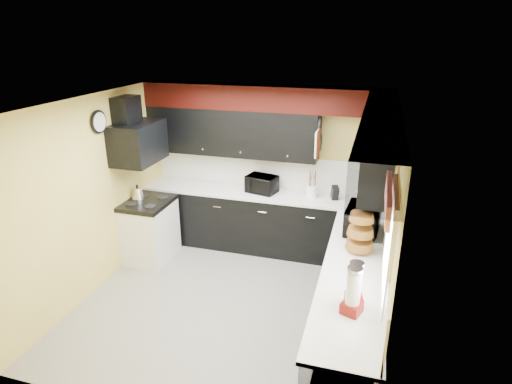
% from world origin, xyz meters
% --- Properties ---
extents(ground, '(3.60, 3.60, 0.00)m').
position_xyz_m(ground, '(0.00, 0.00, 0.00)').
color(ground, gray).
rests_on(ground, ground).
extents(wall_back, '(3.60, 0.06, 2.50)m').
position_xyz_m(wall_back, '(0.00, 1.80, 1.25)').
color(wall_back, '#E0C666').
rests_on(wall_back, ground).
extents(wall_right, '(0.06, 3.60, 2.50)m').
position_xyz_m(wall_right, '(1.80, 0.00, 1.25)').
color(wall_right, '#E0C666').
rests_on(wall_right, ground).
extents(wall_left, '(0.06, 3.60, 2.50)m').
position_xyz_m(wall_left, '(-1.80, 0.00, 1.25)').
color(wall_left, '#E0C666').
rests_on(wall_left, ground).
extents(ceiling, '(3.60, 3.60, 0.06)m').
position_xyz_m(ceiling, '(0.00, 0.00, 2.50)').
color(ceiling, white).
rests_on(ceiling, wall_back).
extents(cab_back, '(3.60, 0.60, 0.90)m').
position_xyz_m(cab_back, '(0.00, 1.50, 0.45)').
color(cab_back, black).
rests_on(cab_back, ground).
extents(cab_right, '(0.60, 3.00, 0.90)m').
position_xyz_m(cab_right, '(1.50, -0.30, 0.45)').
color(cab_right, black).
rests_on(cab_right, ground).
extents(counter_back, '(3.62, 0.64, 0.04)m').
position_xyz_m(counter_back, '(0.00, 1.50, 0.92)').
color(counter_back, white).
rests_on(counter_back, cab_back).
extents(counter_right, '(0.64, 3.02, 0.04)m').
position_xyz_m(counter_right, '(1.50, -0.30, 0.92)').
color(counter_right, white).
rests_on(counter_right, cab_right).
extents(splash_back, '(3.60, 0.02, 0.50)m').
position_xyz_m(splash_back, '(0.00, 1.79, 1.19)').
color(splash_back, white).
rests_on(splash_back, counter_back).
extents(splash_right, '(0.02, 3.60, 0.50)m').
position_xyz_m(splash_right, '(1.79, 0.00, 1.19)').
color(splash_right, white).
rests_on(splash_right, counter_right).
extents(upper_back, '(2.60, 0.35, 0.70)m').
position_xyz_m(upper_back, '(-0.50, 1.62, 1.80)').
color(upper_back, black).
rests_on(upper_back, wall_back).
extents(upper_right, '(0.35, 1.80, 0.70)m').
position_xyz_m(upper_right, '(1.62, 0.90, 1.80)').
color(upper_right, black).
rests_on(upper_right, wall_right).
extents(soffit_back, '(3.60, 0.36, 0.35)m').
position_xyz_m(soffit_back, '(0.00, 1.62, 2.33)').
color(soffit_back, black).
rests_on(soffit_back, wall_back).
extents(soffit_right, '(0.36, 3.24, 0.35)m').
position_xyz_m(soffit_right, '(1.62, -0.18, 2.33)').
color(soffit_right, black).
rests_on(soffit_right, wall_right).
extents(stove, '(0.60, 0.75, 0.86)m').
position_xyz_m(stove, '(-1.50, 0.75, 0.43)').
color(stove, white).
rests_on(stove, ground).
extents(cooktop, '(0.62, 0.77, 0.06)m').
position_xyz_m(cooktop, '(-1.50, 0.75, 0.89)').
color(cooktop, black).
rests_on(cooktop, stove).
extents(hood, '(0.50, 0.78, 0.55)m').
position_xyz_m(hood, '(-1.55, 0.75, 1.78)').
color(hood, black).
rests_on(hood, wall_left).
extents(hood_duct, '(0.24, 0.40, 0.40)m').
position_xyz_m(hood_duct, '(-1.68, 0.75, 2.20)').
color(hood_duct, black).
rests_on(hood_duct, wall_left).
extents(window, '(0.03, 0.86, 0.96)m').
position_xyz_m(window, '(1.79, -0.90, 1.55)').
color(window, white).
rests_on(window, wall_right).
extents(valance, '(0.04, 0.88, 0.20)m').
position_xyz_m(valance, '(1.73, -0.90, 1.95)').
color(valance, red).
rests_on(valance, wall_right).
extents(pan_top, '(0.03, 0.22, 0.40)m').
position_xyz_m(pan_top, '(0.82, 1.55, 2.00)').
color(pan_top, black).
rests_on(pan_top, upper_back).
extents(pan_mid, '(0.03, 0.28, 0.46)m').
position_xyz_m(pan_mid, '(0.82, 1.42, 1.75)').
color(pan_mid, black).
rests_on(pan_mid, upper_back).
extents(pan_low, '(0.03, 0.24, 0.42)m').
position_xyz_m(pan_low, '(0.82, 1.68, 1.72)').
color(pan_low, black).
rests_on(pan_low, upper_back).
extents(cut_board, '(0.03, 0.26, 0.35)m').
position_xyz_m(cut_board, '(0.83, 1.30, 1.80)').
color(cut_board, white).
rests_on(cut_board, upper_back).
extents(baskets, '(0.27, 0.27, 0.50)m').
position_xyz_m(baskets, '(1.52, 0.05, 1.18)').
color(baskets, brown).
rests_on(baskets, upper_right).
extents(clock, '(0.03, 0.30, 0.30)m').
position_xyz_m(clock, '(-1.77, 0.25, 2.15)').
color(clock, black).
rests_on(clock, wall_left).
extents(deco_plate, '(0.03, 0.24, 0.24)m').
position_xyz_m(deco_plate, '(1.77, -0.35, 2.25)').
color(deco_plate, white).
rests_on(deco_plate, wall_right).
extents(toaster_oven, '(0.51, 0.46, 0.25)m').
position_xyz_m(toaster_oven, '(0.00, 1.51, 1.07)').
color(toaster_oven, black).
rests_on(toaster_oven, counter_back).
extents(microwave, '(0.43, 0.59, 0.31)m').
position_xyz_m(microwave, '(1.52, 0.56, 1.10)').
color(microwave, black).
rests_on(microwave, counter_right).
extents(utensil_crock, '(0.21, 0.21, 0.17)m').
position_xyz_m(utensil_crock, '(0.76, 1.51, 1.03)').
color(utensil_crock, white).
rests_on(utensil_crock, counter_back).
extents(knife_block, '(0.13, 0.15, 0.20)m').
position_xyz_m(knife_block, '(1.09, 1.50, 1.04)').
color(knife_block, black).
rests_on(knife_block, counter_back).
extents(kettle, '(0.23, 0.23, 0.16)m').
position_xyz_m(kettle, '(-1.68, 0.81, 1.00)').
color(kettle, '#B7B7BC').
rests_on(kettle, cooktop).
extents(dispenser_a, '(0.18, 0.18, 0.41)m').
position_xyz_m(dispenser_a, '(1.54, -0.98, 1.14)').
color(dispenser_a, '#691809').
rests_on(dispenser_a, counter_right).
extents(dispenser_b, '(0.20, 0.20, 0.43)m').
position_xyz_m(dispenser_b, '(1.53, -1.10, 1.16)').
color(dispenser_b, '#660E08').
rests_on(dispenser_b, counter_right).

